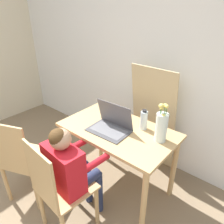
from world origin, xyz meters
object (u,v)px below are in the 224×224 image
at_px(chair_spare, 22,160).
at_px(person_seated, 70,167).
at_px(flower_vase, 161,126).
at_px(water_bottle, 144,120).
at_px(laptop, 111,124).
at_px(chair_occupied, 59,189).

distance_m(chair_spare, person_seated, 0.59).
xyz_separation_m(flower_vase, water_bottle, (-0.21, 0.07, -0.05)).
bearing_deg(laptop, person_seated, -91.90).
relative_size(person_seated, water_bottle, 5.12).
distance_m(laptop, flower_vase, 0.46).
relative_size(chair_spare, water_bottle, 4.71).
bearing_deg(water_bottle, flower_vase, -17.30).
bearing_deg(flower_vase, chair_occupied, -119.46).
xyz_separation_m(chair_spare, water_bottle, (0.77, 0.84, 0.35)).
bearing_deg(flower_vase, water_bottle, 162.70).
bearing_deg(water_bottle, chair_spare, -132.53).
relative_size(chair_occupied, water_bottle, 4.71).
bearing_deg(chair_occupied, laptop, -85.83).
relative_size(flower_vase, water_bottle, 1.78).
relative_size(chair_occupied, person_seated, 0.92).
bearing_deg(person_seated, chair_occupied, 90.00).
distance_m(chair_occupied, laptop, 0.71).
bearing_deg(laptop, chair_occupied, -92.91).
xyz_separation_m(chair_occupied, chair_spare, (-0.55, -0.00, 0.00)).
relative_size(chair_spare, laptop, 2.42).
xyz_separation_m(chair_occupied, flower_vase, (0.44, 0.78, 0.40)).
distance_m(chair_occupied, person_seated, 0.20).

